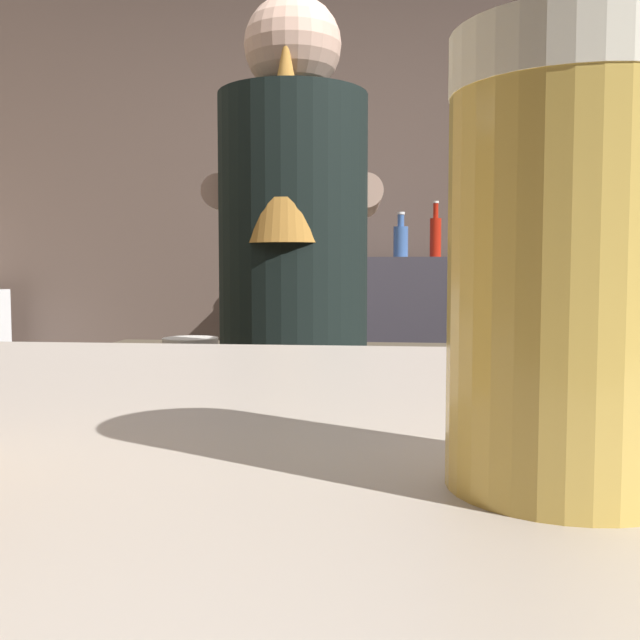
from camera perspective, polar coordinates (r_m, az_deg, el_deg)
name	(u,v)px	position (r m, az deg, el deg)	size (l,w,h in m)	color
wall_back	(352,232)	(3.62, 2.53, 6.91)	(5.20, 0.10, 2.70)	brown
prep_counter	(435,510)	(2.22, 9.03, -14.54)	(2.10, 0.60, 0.92)	#4F4435
back_shelf	(353,389)	(3.38, 2.62, -5.48)	(0.89, 0.36, 1.22)	#3E3A44
bartender	(292,327)	(1.67, -2.23, -0.58)	(0.44, 0.52, 1.78)	#2D2C40
knife_block	(605,318)	(2.18, 21.51, 0.16)	(0.10, 0.08, 0.29)	#866041
mixing_bowl	(190,345)	(2.13, -10.16, -1.98)	(0.16, 0.16, 0.04)	silver
chefs_knife	(411,353)	(2.07, 7.20, -2.63)	(0.24, 0.03, 0.01)	silver
pint_glass_near	(568,265)	(0.23, 18.91, 4.11)	(0.07, 0.07, 0.13)	#DFB851
bottle_soy	(401,240)	(3.30, 6.37, 6.28)	(0.07, 0.07, 0.20)	#3D609E
bottle_hot_sauce	(290,240)	(3.41, -2.34, 6.32)	(0.06, 0.06, 0.22)	black
bottle_vinegar	(358,234)	(3.29, 3.03, 6.76)	(0.06, 0.06, 0.27)	#325FA1
bottle_olive_oil	(435,236)	(3.32, 9.07, 6.58)	(0.05, 0.05, 0.25)	#B61E0F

